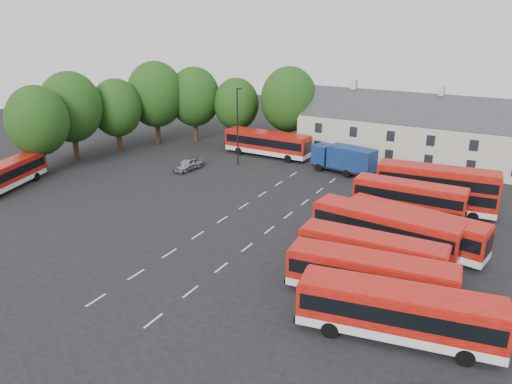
{
  "coord_description": "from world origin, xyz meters",
  "views": [
    {
      "loc": [
        23.76,
        -34.48,
        18.47
      ],
      "look_at": [
        2.02,
        4.92,
        2.2
      ],
      "focal_mm": 35.0,
      "sensor_mm": 36.0,
      "label": 1
    }
  ],
  "objects_px": {
    "bus_west": "(6,174)",
    "box_truck": "(344,158)",
    "bus_dd_south": "(409,201)",
    "silver_car": "(188,164)",
    "lamppost": "(238,125)",
    "bus_row_a": "(399,310)"
  },
  "relations": [
    {
      "from": "silver_car",
      "to": "lamppost",
      "type": "height_order",
      "value": "lamppost"
    },
    {
      "from": "bus_row_a",
      "to": "lamppost",
      "type": "bearing_deg",
      "value": 126.25
    },
    {
      "from": "lamppost",
      "to": "bus_dd_south",
      "type": "bearing_deg",
      "value": -20.82
    },
    {
      "from": "lamppost",
      "to": "bus_row_a",
      "type": "bearing_deg",
      "value": -44.64
    },
    {
      "from": "box_truck",
      "to": "lamppost",
      "type": "distance_m",
      "value": 13.85
    },
    {
      "from": "bus_dd_south",
      "to": "box_truck",
      "type": "height_order",
      "value": "bus_dd_south"
    },
    {
      "from": "bus_west",
      "to": "box_truck",
      "type": "relative_size",
      "value": 1.34
    },
    {
      "from": "bus_dd_south",
      "to": "silver_car",
      "type": "distance_m",
      "value": 27.97
    },
    {
      "from": "bus_west",
      "to": "box_truck",
      "type": "xyz_separation_m",
      "value": [
        30.53,
        23.32,
        0.11
      ]
    },
    {
      "from": "bus_row_a",
      "to": "box_truck",
      "type": "height_order",
      "value": "box_truck"
    },
    {
      "from": "bus_dd_south",
      "to": "silver_car",
      "type": "height_order",
      "value": "bus_dd_south"
    },
    {
      "from": "bus_west",
      "to": "box_truck",
      "type": "height_order",
      "value": "box_truck"
    },
    {
      "from": "bus_row_a",
      "to": "silver_car",
      "type": "relative_size",
      "value": 2.72
    },
    {
      "from": "box_truck",
      "to": "lamppost",
      "type": "height_order",
      "value": "lamppost"
    },
    {
      "from": "lamppost",
      "to": "box_truck",
      "type": "bearing_deg",
      "value": 12.9
    },
    {
      "from": "box_truck",
      "to": "silver_car",
      "type": "height_order",
      "value": "box_truck"
    },
    {
      "from": "silver_car",
      "to": "lamppost",
      "type": "bearing_deg",
      "value": 53.67
    },
    {
      "from": "bus_west",
      "to": "silver_car",
      "type": "bearing_deg",
      "value": -56.7
    },
    {
      "from": "bus_west",
      "to": "silver_car",
      "type": "distance_m",
      "value": 20.3
    },
    {
      "from": "bus_row_a",
      "to": "box_truck",
      "type": "distance_m",
      "value": 32.57
    },
    {
      "from": "silver_car",
      "to": "lamppost",
      "type": "xyz_separation_m",
      "value": [
        4.28,
        4.89,
        4.47
      ]
    },
    {
      "from": "bus_row_a",
      "to": "bus_west",
      "type": "xyz_separation_m",
      "value": [
        -44.28,
        6.2,
        -0.2
      ]
    }
  ]
}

